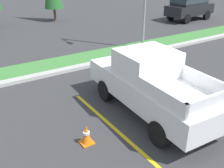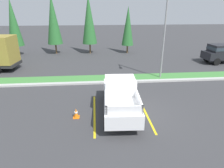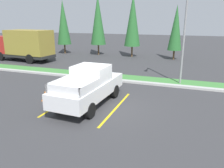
{
  "view_description": "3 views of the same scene",
  "coord_description": "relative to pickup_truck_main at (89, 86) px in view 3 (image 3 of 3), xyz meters",
  "views": [
    {
      "loc": [
        -5.86,
        -5.77,
        4.65
      ],
      "look_at": [
        -1.56,
        0.91,
        0.96
      ],
      "focal_mm": 42.11,
      "sensor_mm": 36.0,
      "label": 1
    },
    {
      "loc": [
        -1.99,
        -10.29,
        6.02
      ],
      "look_at": [
        -0.95,
        1.51,
        1.3
      ],
      "focal_mm": 31.33,
      "sensor_mm": 36.0,
      "label": 2
    },
    {
      "loc": [
        4.42,
        -10.12,
        4.44
      ],
      "look_at": [
        0.28,
        1.25,
        0.91
      ],
      "focal_mm": 35.26,
      "sensor_mm": 36.0,
      "label": 3
    }
  ],
  "objects": [
    {
      "name": "cypress_tree_center",
      "position": [
        -2.04,
        16.44,
        3.36
      ],
      "size": [
        1.94,
        1.94,
        7.48
      ],
      "color": "brown",
      "rests_on": "ground"
    },
    {
      "name": "cypress_tree_left_inner",
      "position": [
        -6.64,
        16.57,
        3.38
      ],
      "size": [
        1.95,
        1.95,
        7.51
      ],
      "color": "brown",
      "rests_on": "ground"
    },
    {
      "name": "ground_plane",
      "position": [
        0.59,
        -0.09,
        -1.04
      ],
      "size": [
        120.0,
        120.0,
        0.0
      ],
      "primitive_type": "plane",
      "color": "#38383A"
    },
    {
      "name": "cypress_tree_leftmost",
      "position": [
        -11.47,
        16.11,
        3.08
      ],
      "size": [
        1.82,
        1.82,
        7.0
      ],
      "color": "brown",
      "rests_on": "ground"
    },
    {
      "name": "pickup_truck_main",
      "position": [
        0.0,
        0.0,
        0.0
      ],
      "size": [
        2.16,
        5.31,
        2.1
      ],
      "color": "black",
      "rests_on": "ground"
    },
    {
      "name": "parking_line_near",
      "position": [
        -1.55,
        -0.05,
        -1.04
      ],
      "size": [
        0.12,
        4.8,
        0.01
      ],
      "primitive_type": "cube",
      "color": "yellow",
      "rests_on": "ground"
    },
    {
      "name": "street_light",
      "position": [
        4.4,
        5.66,
        3.15
      ],
      "size": [
        0.24,
        1.49,
        7.28
      ],
      "color": "gray",
      "rests_on": "ground"
    },
    {
      "name": "cargo_truck_distant",
      "position": [
        -12.43,
        9.55,
        0.81
      ],
      "size": [
        6.97,
        2.98,
        3.4
      ],
      "color": "black",
      "rests_on": "ground"
    },
    {
      "name": "curb_strip",
      "position": [
        0.59,
        4.91,
        -0.97
      ],
      "size": [
        56.0,
        0.4,
        0.15
      ],
      "primitive_type": "cube",
      "color": "#B2B2AD",
      "rests_on": "ground"
    },
    {
      "name": "parking_line_far",
      "position": [
        1.55,
        -0.05,
        -1.04
      ],
      "size": [
        0.12,
        4.8,
        0.01
      ],
      "primitive_type": "cube",
      "color": "yellow",
      "rests_on": "ground"
    },
    {
      "name": "cypress_tree_right_inner",
      "position": [
        3.06,
        16.15,
        2.54
      ],
      "size": [
        1.58,
        1.58,
        6.08
      ],
      "color": "brown",
      "rests_on": "ground"
    },
    {
      "name": "traffic_cone",
      "position": [
        -2.6,
        -0.4,
        -0.75
      ],
      "size": [
        0.36,
        0.36,
        0.6
      ],
      "color": "orange",
      "rests_on": "ground"
    },
    {
      "name": "grass_median",
      "position": [
        0.59,
        6.01,
        -1.01
      ],
      "size": [
        56.0,
        1.8,
        0.06
      ],
      "primitive_type": "cube",
      "color": "#42843D",
      "rests_on": "ground"
    }
  ]
}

